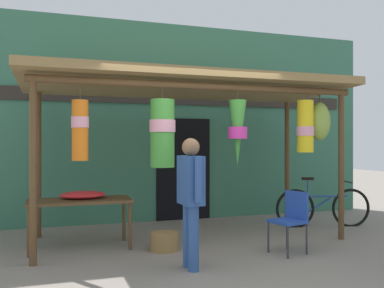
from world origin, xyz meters
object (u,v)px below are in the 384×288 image
(display_table, at_px, (80,204))
(flower_heap_on_table, at_px, (84,195))
(vendor_in_orange, at_px, (191,192))
(parked_bicycle, at_px, (323,207))
(folding_chair, at_px, (291,216))
(wicker_basket_by_table, at_px, (164,241))

(display_table, xyz_separation_m, flower_heap_on_table, (0.06, 0.06, 0.13))
(display_table, height_order, flower_heap_on_table, flower_heap_on_table)
(display_table, bearing_deg, vendor_in_orange, -49.55)
(display_table, height_order, parked_bicycle, parked_bicycle)
(folding_chair, distance_m, parked_bicycle, 2.07)
(folding_chair, distance_m, vendor_in_orange, 1.62)
(display_table, xyz_separation_m, parked_bicycle, (4.26, 0.25, -0.28))
(display_table, height_order, wicker_basket_by_table, display_table)
(wicker_basket_by_table, xyz_separation_m, vendor_in_orange, (0.09, -0.94, 0.79))
(vendor_in_orange, bearing_deg, parked_bicycle, 28.65)
(wicker_basket_by_table, xyz_separation_m, parked_bicycle, (3.14, 0.73, 0.22))
(flower_heap_on_table, distance_m, vendor_in_orange, 1.88)
(folding_chair, height_order, parked_bicycle, parked_bicycle)
(parked_bicycle, xyz_separation_m, vendor_in_orange, (-3.05, -1.67, 0.57))
(display_table, distance_m, vendor_in_orange, 1.88)
(flower_heap_on_table, relative_size, wicker_basket_by_table, 1.66)
(wicker_basket_by_table, bearing_deg, display_table, 156.76)
(folding_chair, bearing_deg, flower_heap_on_table, 155.79)
(parked_bicycle, bearing_deg, vendor_in_orange, -151.35)
(display_table, bearing_deg, flower_heap_on_table, 48.75)
(flower_heap_on_table, xyz_separation_m, folding_chair, (2.69, -1.21, -0.26))
(display_table, relative_size, parked_bicycle, 0.84)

